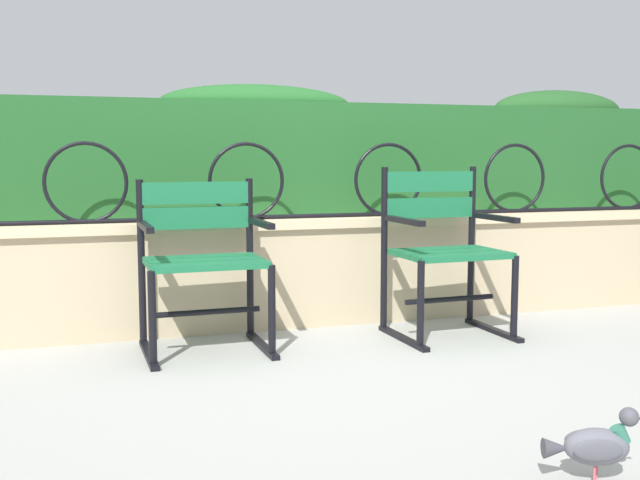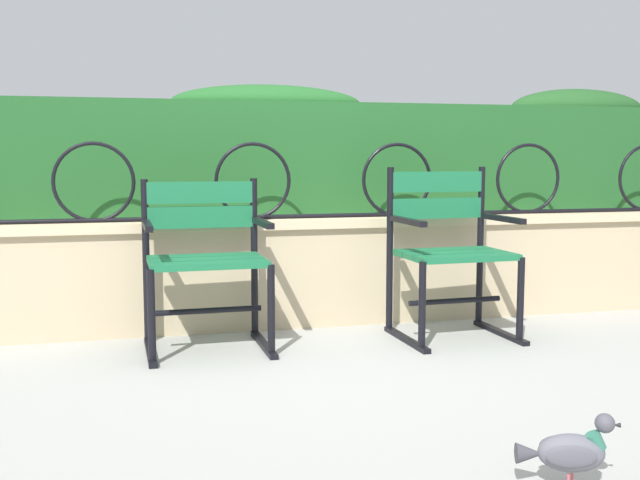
% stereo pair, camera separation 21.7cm
% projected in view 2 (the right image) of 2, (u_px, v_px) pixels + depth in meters
% --- Properties ---
extents(ground_plane, '(60.00, 60.00, 0.00)m').
position_uv_depth(ground_plane, '(325.00, 359.00, 3.56)').
color(ground_plane, '#9E9E99').
extents(stone_wall, '(6.86, 0.41, 0.60)m').
position_uv_depth(stone_wall, '(289.00, 270.00, 4.30)').
color(stone_wall, tan).
rests_on(stone_wall, ground).
extents(iron_arch_fence, '(6.33, 0.02, 0.42)m').
position_uv_depth(iron_arch_fence, '(258.00, 185.00, 4.13)').
color(iron_arch_fence, black).
rests_on(iron_arch_fence, stone_wall).
extents(hedge_row, '(6.72, 0.47, 0.79)m').
position_uv_depth(hedge_row, '(279.00, 152.00, 4.63)').
color(hedge_row, '#1E5123').
rests_on(hedge_row, stone_wall).
extents(park_chair_left, '(0.60, 0.53, 0.83)m').
position_uv_depth(park_chair_left, '(205.00, 256.00, 3.73)').
color(park_chair_left, '#19663D').
rests_on(park_chair_left, ground).
extents(park_chair_right, '(0.60, 0.54, 0.89)m').
position_uv_depth(park_chair_right, '(449.00, 248.00, 3.98)').
color(park_chair_right, '#19663D').
rests_on(park_chair_right, ground).
extents(pigeon_near_chairs, '(0.29, 0.15, 0.22)m').
position_uv_depth(pigeon_near_chairs, '(570.00, 451.00, 2.16)').
color(pigeon_near_chairs, '#5B5B66').
rests_on(pigeon_near_chairs, ground).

